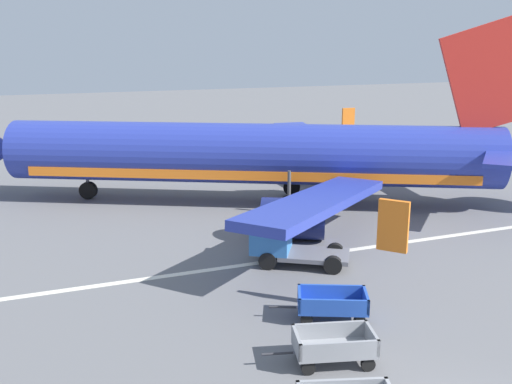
{
  "coord_description": "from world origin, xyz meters",
  "views": [
    {
      "loc": [
        -9.77,
        -9.96,
        9.86
      ],
      "look_at": [
        0.05,
        15.56,
        2.8
      ],
      "focal_mm": 41.14,
      "sensor_mm": 36.0,
      "label": 1
    }
  ],
  "objects": [
    {
      "name": "service_truck_beside_carts",
      "position": [
        0.36,
        13.11,
        1.1
      ],
      "size": [
        4.72,
        3.91,
        2.1
      ],
      "color": "slate",
      "rests_on": "ground"
    },
    {
      "name": "apron_stripe",
      "position": [
        0.0,
        13.47,
        0.01
      ],
      "size": [
        120.0,
        0.36,
        0.01
      ],
      "primitive_type": "cube",
      "color": "silver",
      "rests_on": "ground"
    },
    {
      "name": "baggage_cart_far_end",
      "position": [
        -0.16,
        7.31,
        0.6
      ],
      "size": [
        3.55,
        2.29,
        1.07
      ],
      "color": "#234CB2",
      "rests_on": "ground"
    },
    {
      "name": "airplane",
      "position": [
        3.57,
        22.81,
        3.05
      ],
      "size": [
        35.12,
        28.98,
        11.34
      ],
      "color": "#28389E",
      "rests_on": "ground"
    },
    {
      "name": "baggage_cart_fourth_in_row",
      "position": [
        -1.54,
        4.63,
        0.6
      ],
      "size": [
        3.62,
        1.98,
        1.07
      ],
      "color": "gray",
      "rests_on": "ground"
    }
  ]
}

